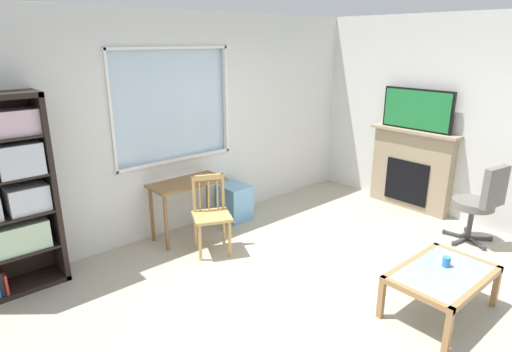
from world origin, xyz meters
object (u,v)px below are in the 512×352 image
at_px(plastic_drawer_unit, 235,202).
at_px(sippy_cup, 446,262).
at_px(desk_under_window, 187,191).
at_px(coffee_table, 442,277).
at_px(fireplace, 411,169).
at_px(office_chair, 481,200).
at_px(tv, 417,110).
at_px(wooden_chair, 211,214).

relative_size(plastic_drawer_unit, sippy_cup, 5.35).
distance_m(desk_under_window, coffee_table, 2.98).
bearing_deg(sippy_cup, desk_under_window, 108.75).
xyz_separation_m(fireplace, office_chair, (-0.47, -1.18, -0.03)).
xyz_separation_m(tv, coffee_table, (-2.12, -1.55, -1.10)).
distance_m(plastic_drawer_unit, tv, 2.84).
bearing_deg(office_chair, wooden_chair, 142.32).
height_order(plastic_drawer_unit, coffee_table, plastic_drawer_unit).
distance_m(coffee_table, sippy_cup, 0.16).
bearing_deg(tv, sippy_cup, -142.85).
distance_m(fireplace, coffee_table, 2.65).
height_order(wooden_chair, tv, tv).
bearing_deg(plastic_drawer_unit, tv, -31.62).
xyz_separation_m(desk_under_window, plastic_drawer_unit, (0.78, 0.05, -0.36)).
relative_size(desk_under_window, office_chair, 0.93).
relative_size(wooden_chair, fireplace, 0.70).
distance_m(fireplace, sippy_cup, 2.54).
height_order(plastic_drawer_unit, office_chair, office_chair).
bearing_deg(wooden_chair, plastic_drawer_unit, 35.49).
xyz_separation_m(wooden_chair, plastic_drawer_unit, (0.80, 0.57, -0.22)).
height_order(plastic_drawer_unit, fireplace, fireplace).
xyz_separation_m(coffee_table, sippy_cup, (0.12, 0.03, 0.10)).
distance_m(plastic_drawer_unit, sippy_cup, 2.88).
height_order(desk_under_window, office_chair, office_chair).
xyz_separation_m(plastic_drawer_unit, coffee_table, (0.06, -2.90, 0.11)).
distance_m(fireplace, office_chair, 1.27).
bearing_deg(fireplace, office_chair, -111.72).
bearing_deg(coffee_table, wooden_chair, 110.23).
distance_m(desk_under_window, wooden_chair, 0.54).
relative_size(wooden_chair, tv, 0.89).
xyz_separation_m(office_chair, coffee_table, (-1.67, -0.38, -0.20)).
distance_m(wooden_chair, fireplace, 3.10).
bearing_deg(fireplace, plastic_drawer_unit, 148.59).
xyz_separation_m(wooden_chair, office_chair, (2.53, -1.95, 0.09)).
distance_m(wooden_chair, tv, 3.24).
height_order(coffee_table, sippy_cup, sippy_cup).
bearing_deg(sippy_cup, tv, 37.15).
bearing_deg(desk_under_window, tv, -23.62).
distance_m(desk_under_window, office_chair, 3.53).
xyz_separation_m(tv, office_chair, (-0.45, -1.18, -0.90)).
bearing_deg(tv, desk_under_window, 156.38).
relative_size(wooden_chair, office_chair, 0.90).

